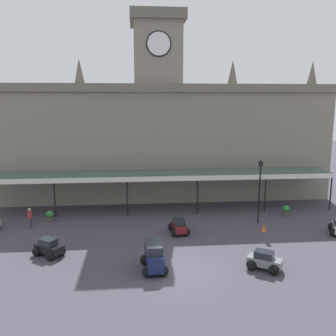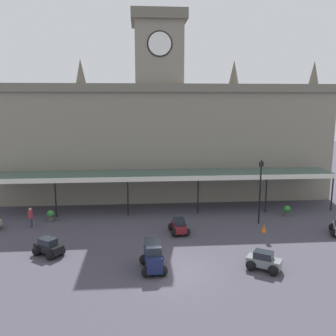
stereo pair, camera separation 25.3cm
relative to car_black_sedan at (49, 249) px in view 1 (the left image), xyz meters
The scene contains 12 objects.
ground_plane 8.82m from the car_black_sedan, 19.98° to the right, with size 140.00×140.00×0.00m, color #403D48.
station_building 18.43m from the car_black_sedan, 61.64° to the left, with size 35.59×7.03×18.99m.
entrance_canopy 13.02m from the car_black_sedan, 49.22° to the left, with size 32.11×3.26×3.65m.
car_black_sedan is the anchor object (origin of this frame).
car_navy_van 7.43m from the car_black_sedan, 21.39° to the right, with size 1.70×2.46×1.77m.
car_grey_sedan 14.08m from the car_black_sedan, 13.38° to the right, with size 2.25×2.11×1.19m.
car_maroon_sedan 9.80m from the car_black_sedan, 20.40° to the left, with size 1.63×2.12×1.19m.
pedestrian_near_entrance 6.36m from the car_black_sedan, 116.10° to the left, with size 0.34×0.39×1.67m.
victorian_lamppost 17.24m from the car_black_sedan, 17.80° to the left, with size 0.30×0.30×5.48m.
traffic_cone 16.27m from the car_black_sedan, 11.30° to the left, with size 0.40×0.40×0.60m, color orange.
planter_by_canopy 7.37m from the car_black_sedan, 102.19° to the left, with size 0.60×0.60×0.96m.
planter_forecourt_centre 20.61m from the car_black_sedan, 19.80° to the left, with size 0.60×0.60×0.96m.
Camera 1 is at (-2.32, -20.46, 10.22)m, focal length 38.71 mm.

